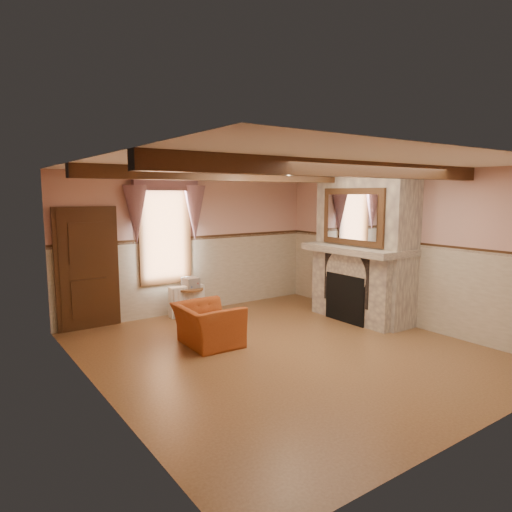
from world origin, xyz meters
TOP-DOWN VIEW (x-y plane):
  - floor at (0.00, 0.00)m, footprint 5.50×6.00m
  - ceiling at (0.00, 0.00)m, footprint 5.50×6.00m
  - wall_back at (0.00, 3.00)m, footprint 5.50×0.02m
  - wall_front at (0.00, -3.00)m, footprint 5.50×0.02m
  - wall_left at (-2.75, 0.00)m, footprint 0.02×6.00m
  - wall_right at (2.75, 0.00)m, footprint 0.02×6.00m
  - wainscot at (0.00, 0.00)m, footprint 5.50×6.00m
  - chair_rail at (0.00, 0.00)m, footprint 5.50×6.00m
  - firebox at (2.00, 0.60)m, footprint 0.20×0.95m
  - armchair at (-0.81, 0.93)m, footprint 0.92×1.04m
  - side_table at (-0.22, 2.70)m, footprint 0.63×0.63m
  - book_stack at (-0.19, 2.73)m, footprint 0.27×0.33m
  - radiator at (-0.30, 2.70)m, footprint 0.71×0.21m
  - bowl at (2.24, 0.50)m, footprint 0.32×0.32m
  - mantel_clock at (2.24, 1.40)m, footprint 0.14×0.24m
  - oil_lamp at (2.24, 1.06)m, footprint 0.11×0.11m
  - candle_red at (2.24, -0.04)m, footprint 0.06×0.06m
  - jar_yellow at (2.24, 0.30)m, footprint 0.06×0.06m
  - fireplace at (2.42, 0.60)m, footprint 0.85×2.00m
  - mantel at (2.24, 0.60)m, footprint 1.05×2.05m
  - overmantel_mirror at (2.06, 0.60)m, footprint 0.06×1.44m
  - door at (-2.10, 2.94)m, footprint 1.10×0.10m
  - window at (-0.60, 2.97)m, footprint 1.06×0.08m
  - window_drapes at (-0.60, 2.88)m, footprint 1.30×0.14m
  - ceiling_beam_front at (0.00, -1.20)m, footprint 5.50×0.18m
  - ceiling_beam_back at (0.00, 1.20)m, footprint 5.50×0.18m

SIDE VIEW (x-z plane):
  - floor at x=0.00m, z-range -0.01..0.01m
  - side_table at x=-0.22m, z-range 0.00..0.55m
  - radiator at x=-0.30m, z-range 0.00..0.60m
  - armchair at x=-0.81m, z-range 0.00..0.66m
  - firebox at x=2.00m, z-range 0.00..0.90m
  - book_stack at x=-0.19m, z-range 0.55..0.75m
  - wainscot at x=0.00m, z-range 0.00..1.50m
  - door at x=-2.10m, z-range 0.00..2.10m
  - mantel at x=2.24m, z-range 1.30..1.42m
  - wall_back at x=0.00m, z-range 0.00..2.80m
  - wall_front at x=0.00m, z-range 0.00..2.80m
  - wall_left at x=-2.75m, z-range 0.00..2.80m
  - wall_right at x=2.75m, z-range 0.00..2.80m
  - fireplace at x=2.42m, z-range 0.00..2.80m
  - bowl at x=2.24m, z-range 1.42..1.50m
  - jar_yellow at x=2.24m, z-range 1.42..1.54m
  - chair_rail at x=0.00m, z-range 1.46..1.54m
  - candle_red at x=2.24m, z-range 1.42..1.58m
  - mantel_clock at x=2.24m, z-range 1.42..1.62m
  - oil_lamp at x=2.24m, z-range 1.42..1.70m
  - window at x=-0.60m, z-range 0.64..2.66m
  - overmantel_mirror at x=2.06m, z-range 1.45..2.49m
  - window_drapes at x=-0.60m, z-range 1.55..2.95m
  - ceiling_beam_front at x=0.00m, z-range 2.60..2.80m
  - ceiling_beam_back at x=0.00m, z-range 2.60..2.80m
  - ceiling at x=0.00m, z-range 2.79..2.80m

